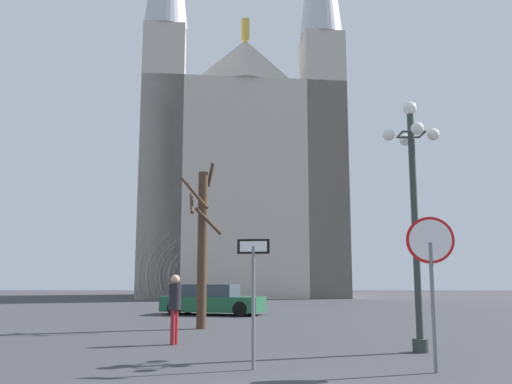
% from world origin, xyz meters
% --- Properties ---
extents(cathedral, '(17.74, 14.39, 38.93)m').
position_xyz_m(cathedral, '(-2.38, 39.57, 11.04)').
color(cathedral, '#BCB5A5').
rests_on(cathedral, ground).
extents(stop_sign, '(0.87, 0.22, 2.84)m').
position_xyz_m(stop_sign, '(2.77, 3.60, 2.02)').
color(stop_sign, slate).
rests_on(stop_sign, ground).
extents(one_way_arrow_sign, '(0.63, 0.13, 2.44)m').
position_xyz_m(one_way_arrow_sign, '(-0.55, 3.87, 1.56)').
color(one_way_arrow_sign, slate).
rests_on(one_way_arrow_sign, ground).
extents(street_lamp, '(1.38, 1.38, 5.98)m').
position_xyz_m(street_lamp, '(3.24, 6.28, 3.62)').
color(street_lamp, '#2D3833').
rests_on(street_lamp, ground).
extents(bare_tree, '(1.46, 1.17, 5.62)m').
position_xyz_m(bare_tree, '(-2.45, 11.75, 2.80)').
color(bare_tree, '#473323').
rests_on(bare_tree, ground).
extents(parked_car_near_green, '(4.81, 2.85, 1.36)m').
position_xyz_m(parked_car_near_green, '(-2.72, 18.34, 0.64)').
color(parked_car_near_green, '#1E5B38').
rests_on(parked_car_near_green, ground).
extents(pedestrian_walking, '(0.32, 0.32, 1.77)m').
position_xyz_m(pedestrian_walking, '(-2.66, 7.59, 1.08)').
color(pedestrian_walking, maroon).
rests_on(pedestrian_walking, ground).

